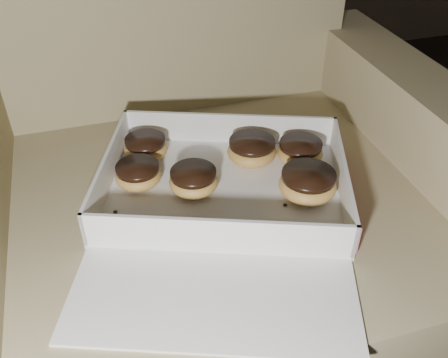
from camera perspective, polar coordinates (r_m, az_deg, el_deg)
name	(u,v)px	position (r m, az deg, el deg)	size (l,w,h in m)	color
armchair	(206,220)	(0.99, -2.06, -4.71)	(0.91, 0.77, 0.95)	#827853
bakery_box	(224,202)	(0.81, 0.04, -2.63)	(0.53, 0.57, 0.07)	white
donut_a	(138,174)	(0.86, -9.78, 0.53)	(0.08, 0.08, 0.04)	gold
donut_b	(300,151)	(0.91, 8.69, 3.16)	(0.08, 0.08, 0.04)	gold
donut_c	(146,147)	(0.92, -8.92, 3.62)	(0.08, 0.08, 0.04)	gold
donut_d	(252,150)	(0.90, 3.19, 3.33)	(0.09, 0.09, 0.04)	gold
donut_e	(308,184)	(0.83, 9.55, -0.53)	(0.10, 0.10, 0.05)	gold
donut_f	(194,180)	(0.83, -3.50, -0.14)	(0.08, 0.08, 0.04)	gold
crumb_a	(179,227)	(0.78, -5.13, -5.43)	(0.01, 0.01, 0.00)	black
crumb_b	(115,212)	(0.82, -12.33, -3.68)	(0.01, 0.01, 0.00)	black
crumb_c	(326,227)	(0.79, 11.53, -5.35)	(0.01, 0.01, 0.00)	black
crumb_d	(285,205)	(0.82, 7.01, -2.96)	(0.01, 0.01, 0.00)	black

